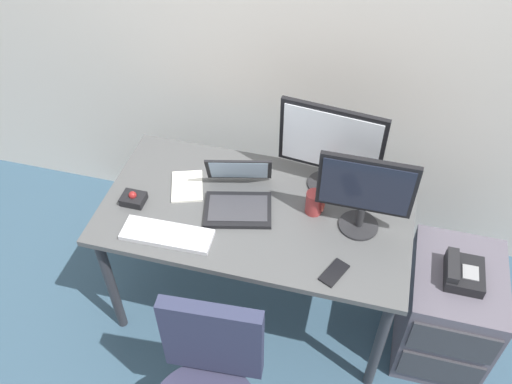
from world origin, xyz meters
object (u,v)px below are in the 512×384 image
file_cabinet (446,311)px  cell_phone (334,273)px  monitor_side (365,191)px  keyboard (167,234)px  desk_phone (463,273)px  coffee_mug (315,203)px  monitor_main (331,144)px  laptop (238,195)px  paper_notepad (187,186)px  trackball_mouse (133,199)px

file_cabinet → cell_phone: 0.77m
monitor_side → keyboard: (-0.82, -0.27, -0.22)m
desk_phone → coffee_mug: bearing=172.5°
monitor_main → keyboard: 0.84m
coffee_mug → cell_phone: (0.15, -0.33, -0.05)m
monitor_side → laptop: bearing=179.0°
paper_notepad → coffee_mug: bearing=-0.4°
file_cabinet → cell_phone: bearing=-155.8°
laptop → paper_notepad: 0.28m
desk_phone → cell_phone: bearing=-156.9°
coffee_mug → keyboard: bearing=-152.7°
laptop → keyboard: bearing=-131.7°
monitor_side → cell_phone: monitor_side is taller
monitor_main → trackball_mouse: 0.96m
monitor_side → keyboard: monitor_side is taller
trackball_mouse → paper_notepad: bearing=36.7°
laptop → desk_phone: bearing=-3.3°
monitor_side → laptop: 0.60m
file_cabinet → monitor_main: monitor_main is taller
file_cabinet → paper_notepad: 1.42m
monitor_side → trackball_mouse: size_ratio=3.77×
file_cabinet → cell_phone: cell_phone is taller
monitor_main → trackball_mouse: bearing=-158.4°
file_cabinet → trackball_mouse: trackball_mouse is taller
monitor_main → keyboard: (-0.63, -0.50, -0.25)m
trackball_mouse → coffee_mug: coffee_mug is taller
desk_phone → monitor_side: size_ratio=0.48×
coffee_mug → paper_notepad: (-0.63, 0.00, -0.05)m
trackball_mouse → cell_phone: 1.00m
file_cabinet → coffee_mug: 0.88m
keyboard → trackball_mouse: size_ratio=3.76×
file_cabinet → coffee_mug: coffee_mug is taller
keyboard → trackball_mouse: bearing=145.1°
monitor_side → monitor_main: bearing=129.3°
paper_notepad → keyboard: bearing=-86.7°
file_cabinet → keyboard: size_ratio=1.43×
trackball_mouse → paper_notepad: (0.21, 0.16, -0.02)m
trackball_mouse → laptop: bearing=14.2°
desk_phone → trackball_mouse: bearing=-177.7°
desk_phone → monitor_main: size_ratio=0.41×
file_cabinet → paper_notepad: paper_notepad is taller
paper_notepad → cell_phone: paper_notepad is taller
paper_notepad → trackball_mouse: bearing=-143.3°
keyboard → paper_notepad: keyboard is taller
desk_phone → trackball_mouse: size_ratio=1.82×
desk_phone → laptop: (-1.06, 0.06, 0.17)m
file_cabinet → laptop: (-1.07, 0.04, 0.50)m
desk_phone → coffee_mug: coffee_mug is taller
keyboard → monitor_side: bearing=18.3°
file_cabinet → desk_phone: size_ratio=2.96×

